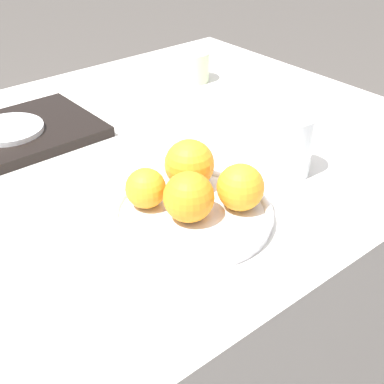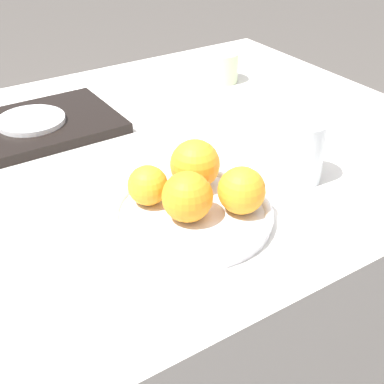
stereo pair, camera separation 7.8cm
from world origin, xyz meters
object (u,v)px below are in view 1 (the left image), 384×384
orange_2 (240,187)px  serving_tray (10,136)px  orange_1 (189,164)px  side_plate (8,129)px  water_glass (290,145)px  orange_0 (189,197)px  cup_2 (193,66)px  orange_3 (146,188)px  fruit_platter (192,214)px

orange_2 → serving_tray: (-0.16, 0.46, -0.04)m
orange_1 → serving_tray: 0.39m
side_plate → water_glass: bearing=-52.6°
orange_0 → orange_2: orange_0 is taller
orange_1 → orange_2: orange_1 is taller
orange_2 → water_glass: water_glass is taller
orange_0 → orange_1: size_ratio=0.94×
serving_tray → cup_2: bearing=2.6°
orange_0 → cup_2: size_ratio=0.95×
orange_0 → cup_2: orange_0 is taller
water_glass → serving_tray: size_ratio=0.32×
orange_2 → serving_tray: size_ratio=0.22×
cup_2 → orange_3: bearing=-137.0°
orange_3 → side_plate: orange_3 is taller
fruit_platter → cup_2: cup_2 is taller
orange_0 → orange_3: bearing=112.4°
fruit_platter → side_plate: 0.43m
orange_0 → serving_tray: orange_0 is taller
orange_0 → water_glass: size_ratio=0.71×
orange_3 → cup_2: 0.57m
fruit_platter → orange_0: (-0.01, -0.01, 0.04)m
orange_2 → water_glass: bearing=14.5°
fruit_platter → orange_0: bearing=-145.3°
serving_tray → side_plate: side_plate is taller
orange_2 → orange_3: 0.14m
orange_3 → serving_tray: size_ratio=0.19×
fruit_platter → orange_2: 0.08m
orange_1 → orange_3: bearing=-178.8°
orange_1 → water_glass: size_ratio=0.76×
fruit_platter → water_glass: (0.22, 0.00, 0.04)m
orange_2 → orange_3: size_ratio=1.16×
orange_0 → orange_1: (0.06, 0.07, 0.00)m
side_plate → cup_2: (0.47, 0.02, 0.01)m
orange_2 → side_plate: bearing=109.7°
cup_2 → orange_1: bearing=-130.5°
orange_0 → orange_2: bearing=-19.1°
orange_3 → side_plate: size_ratio=0.47×
fruit_platter → side_plate: bearing=103.5°
fruit_platter → orange_2: bearing=-30.2°
orange_3 → side_plate: (-0.06, 0.36, -0.02)m
orange_0 → side_plate: (-0.09, 0.43, -0.03)m
orange_3 → orange_0: bearing=-67.6°
cup_2 → fruit_platter: bearing=-130.0°
fruit_platter → orange_1: 0.09m
water_glass → side_plate: (-0.32, 0.42, -0.03)m
water_glass → orange_3: bearing=168.3°
water_glass → side_plate: size_ratio=0.80×
orange_1 → cup_2: 0.50m
fruit_platter → water_glass: bearing=0.9°
orange_2 → serving_tray: orange_2 is taller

